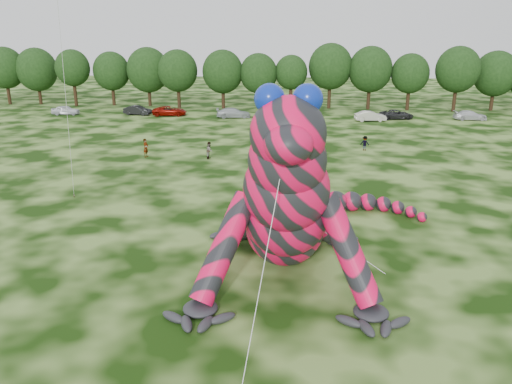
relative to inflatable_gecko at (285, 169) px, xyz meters
The scene contains 28 objects.
ground 5.63m from the inflatable_gecko, behind, with size 240.00×240.00×0.00m, color #16330A.
inflatable_gecko is the anchor object (origin of this frame).
tree_1 77.22m from the inflatable_gecko, 131.28° to the left, with size 6.74×6.07×9.81m, color black, non-canonical shape.
tree_2 74.36m from the inflatable_gecko, 127.83° to the left, with size 7.04×6.34×9.64m, color black, non-canonical shape.
tree_3 68.71m from the inflatable_gecko, 123.89° to the left, with size 5.81×5.23×9.44m, color black, non-canonical shape.
tree_4 66.96m from the inflatable_gecko, 118.78° to the left, with size 6.22×5.60×9.06m, color black, non-canonical shape.
tree_5 63.82m from the inflatable_gecko, 113.76° to the left, with size 7.16×6.44×9.80m, color black, non-canonical shape.
tree_6 60.13m from the inflatable_gecko, 109.58° to the left, with size 6.52×5.86×9.49m, color black, non-canonical shape.
tree_7 58.17m from the inflatable_gecko, 102.58° to the left, with size 6.68×6.01×9.48m, color black, non-canonical shape.
tree_8 57.37m from the inflatable_gecko, 96.82° to the left, with size 6.14×5.53×8.94m, color black, non-canonical shape.
tree_9 57.34m from the inflatable_gecko, 91.53° to the left, with size 5.27×4.74×8.68m, color black, non-canonical shape.
tree_10 58.75m from the inflatable_gecko, 85.31° to the left, with size 7.09×6.38×10.50m, color black, non-canonical shape.
tree_11 59.23m from the inflatable_gecko, 79.11° to the left, with size 7.01×6.31×10.07m, color black, non-canonical shape.
tree_12 60.29m from the inflatable_gecko, 73.20° to the left, with size 5.99×5.39×8.97m, color black, non-canonical shape.
tree_13 62.15m from the inflatable_gecko, 66.74° to the left, with size 6.83×6.15×10.13m, color black, non-canonical shape.
tree_14 66.32m from the inflatable_gecko, 62.26° to the left, with size 6.82×6.14×9.40m, color black, non-canonical shape.
car_0 59.69m from the inflatable_gecko, 126.84° to the left, with size 1.66×4.12×1.40m, color white.
car_1 54.50m from the inflatable_gecko, 116.89° to the left, with size 1.50×4.29×1.41m, color black.
car_2 52.27m from the inflatable_gecko, 112.02° to the left, with size 2.36×5.12×1.42m, color #870C04.
car_3 48.38m from the inflatable_gecko, 101.50° to the left, with size 2.04×5.01×1.45m, color #ADB3B6.
car_4 47.35m from the inflatable_gecko, 91.34° to the left, with size 1.57×3.90×1.33m, color #122349.
car_5 47.47m from the inflatable_gecko, 77.59° to the left, with size 1.53×4.40×1.45m, color beige.
car_6 50.65m from the inflatable_gecko, 73.67° to the left, with size 2.24×4.87×1.35m, color #242426.
car_7 54.64m from the inflatable_gecko, 63.14° to the left, with size 1.88×4.63×1.34m, color silver.
spectator_1 23.87m from the inflatable_gecko, 110.93° to the left, with size 0.82×0.64×1.70m, color gray.
spectator_5 18.02m from the inflatable_gecko, 90.01° to the left, with size 1.60×0.51×1.72m, color gray.
spectator_0 26.90m from the inflatable_gecko, 124.10° to the left, with size 0.68×0.45×1.87m, color gray.
spectator_2 28.50m from the inflatable_gecko, 74.85° to the left, with size 1.00×0.58×1.55m, color gray.
Camera 1 is at (3.57, -25.71, 11.92)m, focal length 35.00 mm.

